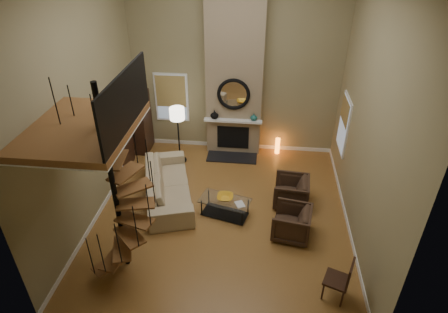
# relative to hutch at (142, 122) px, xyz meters

# --- Properties ---
(ground) EXTENTS (6.00, 6.50, 0.01)m
(ground) POSITION_rel_hutch_xyz_m (2.76, -2.79, -0.95)
(ground) COLOR #AF7938
(ground) RESTS_ON ground
(back_wall) EXTENTS (6.00, 0.02, 5.50)m
(back_wall) POSITION_rel_hutch_xyz_m (2.76, 0.46, 1.80)
(back_wall) COLOR #8E835B
(back_wall) RESTS_ON ground
(front_wall) EXTENTS (6.00, 0.02, 5.50)m
(front_wall) POSITION_rel_hutch_xyz_m (2.76, -6.04, 1.80)
(front_wall) COLOR #8E835B
(front_wall) RESTS_ON ground
(left_wall) EXTENTS (0.02, 6.50, 5.50)m
(left_wall) POSITION_rel_hutch_xyz_m (-0.24, -2.79, 1.80)
(left_wall) COLOR #8E835B
(left_wall) RESTS_ON ground
(right_wall) EXTENTS (0.02, 6.50, 5.50)m
(right_wall) POSITION_rel_hutch_xyz_m (5.76, -2.79, 1.80)
(right_wall) COLOR #8E835B
(right_wall) RESTS_ON ground
(baseboard_back) EXTENTS (6.00, 0.02, 0.12)m
(baseboard_back) POSITION_rel_hutch_xyz_m (2.76, 0.45, -0.89)
(baseboard_back) COLOR white
(baseboard_back) RESTS_ON ground
(baseboard_left) EXTENTS (0.02, 6.50, 0.12)m
(baseboard_left) POSITION_rel_hutch_xyz_m (-0.23, -2.79, -0.89)
(baseboard_left) COLOR white
(baseboard_left) RESTS_ON ground
(baseboard_right) EXTENTS (0.02, 6.50, 0.12)m
(baseboard_right) POSITION_rel_hutch_xyz_m (5.75, -2.79, -0.89)
(baseboard_right) COLOR white
(baseboard_right) RESTS_ON ground
(chimney_breast) EXTENTS (1.60, 0.38, 5.50)m
(chimney_breast) POSITION_rel_hutch_xyz_m (2.76, 0.27, 1.80)
(chimney_breast) COLOR #8D785B
(chimney_breast) RESTS_ON ground
(hearth) EXTENTS (1.50, 0.60, 0.04)m
(hearth) POSITION_rel_hutch_xyz_m (2.76, -0.22, -0.93)
(hearth) COLOR black
(hearth) RESTS_ON ground
(firebox) EXTENTS (0.95, 0.02, 0.72)m
(firebox) POSITION_rel_hutch_xyz_m (2.76, 0.07, -0.40)
(firebox) COLOR black
(firebox) RESTS_ON chimney_breast
(mantel) EXTENTS (1.70, 0.18, 0.06)m
(mantel) POSITION_rel_hutch_xyz_m (2.76, -0.01, 0.20)
(mantel) COLOR white
(mantel) RESTS_ON chimney_breast
(mirror_frame) EXTENTS (0.94, 0.10, 0.94)m
(mirror_frame) POSITION_rel_hutch_xyz_m (2.76, 0.05, 1.00)
(mirror_frame) COLOR black
(mirror_frame) RESTS_ON chimney_breast
(mirror_disc) EXTENTS (0.80, 0.01, 0.80)m
(mirror_disc) POSITION_rel_hutch_xyz_m (2.76, 0.06, 1.00)
(mirror_disc) COLOR white
(mirror_disc) RESTS_ON chimney_breast
(vase_left) EXTENTS (0.24, 0.24, 0.25)m
(vase_left) POSITION_rel_hutch_xyz_m (2.21, 0.03, 0.35)
(vase_left) COLOR black
(vase_left) RESTS_ON mantel
(vase_right) EXTENTS (0.20, 0.20, 0.21)m
(vase_right) POSITION_rel_hutch_xyz_m (3.36, 0.03, 0.33)
(vase_right) COLOR #185752
(vase_right) RESTS_ON mantel
(window_back) EXTENTS (1.02, 0.06, 1.52)m
(window_back) POSITION_rel_hutch_xyz_m (0.86, 0.43, 0.67)
(window_back) COLOR white
(window_back) RESTS_ON back_wall
(window_right) EXTENTS (0.06, 1.02, 1.52)m
(window_right) POSITION_rel_hutch_xyz_m (5.73, -0.79, 0.68)
(window_right) COLOR white
(window_right) RESTS_ON right_wall
(entry_door) EXTENTS (0.10, 1.05, 2.16)m
(entry_door) POSITION_rel_hutch_xyz_m (-0.19, -0.99, 0.10)
(entry_door) COLOR white
(entry_door) RESTS_ON ground
(loft) EXTENTS (1.70, 2.20, 1.09)m
(loft) POSITION_rel_hutch_xyz_m (0.72, -4.59, 2.29)
(loft) COLOR brown
(loft) RESTS_ON left_wall
(spiral_stair) EXTENTS (1.47, 1.47, 4.06)m
(spiral_stair) POSITION_rel_hutch_xyz_m (0.98, -4.58, 0.83)
(spiral_stair) COLOR black
(spiral_stair) RESTS_ON ground
(hutch) EXTENTS (0.39, 0.83, 1.86)m
(hutch) POSITION_rel_hutch_xyz_m (0.00, 0.00, 0.00)
(hutch) COLOR #321B10
(hutch) RESTS_ON ground
(sofa) EXTENTS (1.81, 2.92, 0.80)m
(sofa) POSITION_rel_hutch_xyz_m (1.29, -2.28, -0.55)
(sofa) COLOR tan
(sofa) RESTS_ON ground
(armchair_near) EXTENTS (0.93, 0.90, 0.78)m
(armchair_near) POSITION_rel_hutch_xyz_m (4.51, -2.22, -0.60)
(armchair_near) COLOR #3C281B
(armchair_near) RESTS_ON ground
(armchair_far) EXTENTS (0.96, 0.94, 0.76)m
(armchair_far) POSITION_rel_hutch_xyz_m (4.47, -3.37, -0.60)
(armchair_far) COLOR #3C281B
(armchair_far) RESTS_ON ground
(coffee_table) EXTENTS (1.31, 0.89, 0.45)m
(coffee_table) POSITION_rel_hutch_xyz_m (2.83, -2.83, -0.67)
(coffee_table) COLOR silver
(coffee_table) RESTS_ON ground
(bowl) EXTENTS (0.39, 0.39, 0.10)m
(bowl) POSITION_rel_hutch_xyz_m (2.83, -2.78, -0.45)
(bowl) COLOR gold
(bowl) RESTS_ON coffee_table
(book) EXTENTS (0.29, 0.32, 0.03)m
(book) POSITION_rel_hutch_xyz_m (3.18, -2.98, -0.49)
(book) COLOR gray
(book) RESTS_ON coffee_table
(floor_lamp) EXTENTS (0.42, 0.42, 1.74)m
(floor_lamp) POSITION_rel_hutch_xyz_m (1.24, -0.53, 0.46)
(floor_lamp) COLOR black
(floor_lamp) RESTS_ON ground
(accent_lamp) EXTENTS (0.14, 0.14, 0.50)m
(accent_lamp) POSITION_rel_hutch_xyz_m (4.12, 0.23, -0.70)
(accent_lamp) COLOR orange
(accent_lamp) RESTS_ON ground
(side_chair) EXTENTS (0.57, 0.57, 0.96)m
(side_chair) POSITION_rel_hutch_xyz_m (5.24, -4.99, -0.42)
(side_chair) COLOR #321B10
(side_chair) RESTS_ON ground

